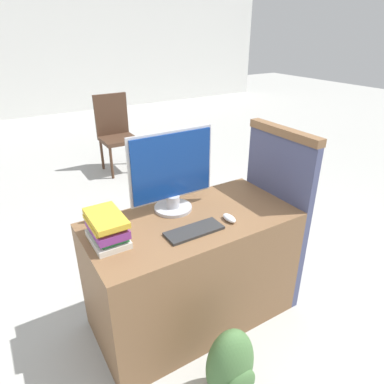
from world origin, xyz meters
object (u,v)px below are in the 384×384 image
Objects in this scene: mouse at (229,218)px; far_chair at (116,130)px; book_stack at (107,228)px; backpack at (231,367)px; monitor at (172,173)px; keyboard at (194,231)px.

mouse is 0.11× the size of far_chair.
far_chair is at bearing 69.59° from book_stack.
monitor is at bearing 83.16° from backpack.
keyboard is (-0.03, -0.29, -0.24)m from monitor.
keyboard reaches higher than backpack.
mouse is at bearing -0.94° from keyboard.
backpack is at bearing -96.84° from monitor.
mouse is at bearing -13.91° from book_stack.
mouse is at bearing -54.38° from monitor.
monitor is 0.43m from mouse.
monitor reaches higher than book_stack.
keyboard is at bearing 179.06° from mouse.
far_chair is (1.03, 2.78, -0.29)m from book_stack.
monitor is at bearing 125.62° from mouse.
monitor is at bearing -65.67° from far_chair.
mouse is at bearing 56.52° from backpack.
book_stack is at bearing 120.61° from backpack.
far_chair reaches higher than keyboard.
backpack is (-0.06, -0.46, -0.55)m from keyboard.
backpack is 3.48m from far_chair.
monitor reaches higher than far_chair.
book_stack is at bearing 166.09° from mouse.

